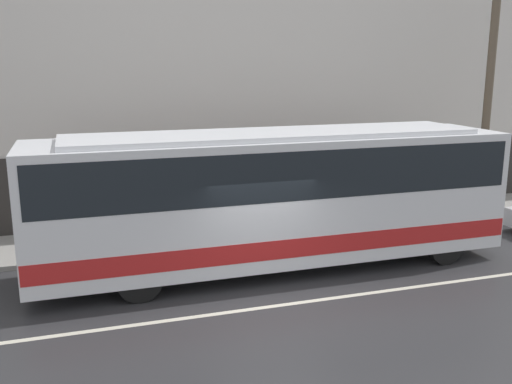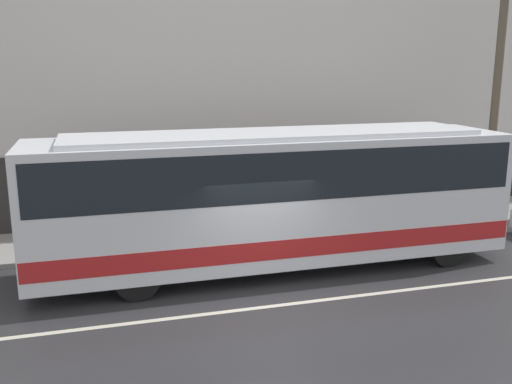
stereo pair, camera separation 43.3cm
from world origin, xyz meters
TOP-DOWN VIEW (x-y plane):
  - ground_plane at (0.00, 0.00)m, footprint 60.00×60.00m
  - sidewalk at (0.00, 5.42)m, footprint 60.00×2.84m
  - building_facade at (0.00, 6.98)m, footprint 60.00×0.35m
  - lane_stripe at (0.00, 0.00)m, footprint 54.00×0.14m
  - transit_bus at (0.74, 2.27)m, footprint 11.80×2.58m
  - utility_pole_near at (8.70, 4.47)m, footprint 0.26×0.26m

SIDE VIEW (x-z plane):
  - ground_plane at x=0.00m, z-range 0.00..0.00m
  - lane_stripe at x=0.00m, z-range 0.00..0.01m
  - sidewalk at x=0.00m, z-range 0.00..0.13m
  - transit_bus at x=0.74m, z-range 0.22..3.67m
  - utility_pole_near at x=8.70m, z-range 0.13..7.90m
  - building_facade at x=0.00m, z-range -0.17..9.45m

